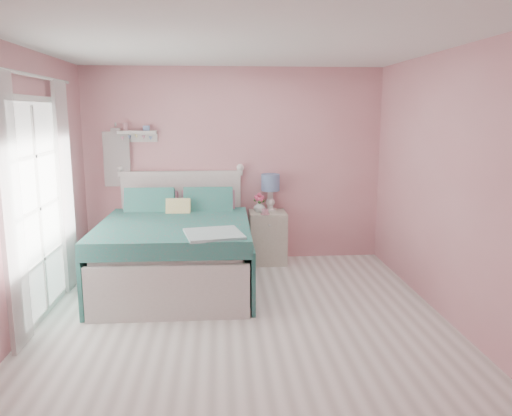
{
  "coord_description": "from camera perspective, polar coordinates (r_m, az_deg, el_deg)",
  "views": [
    {
      "loc": [
        -0.2,
        -4.5,
        2.0
      ],
      "look_at": [
        0.22,
        1.2,
        0.91
      ],
      "focal_mm": 35.0,
      "sensor_mm": 36.0,
      "label": 1
    }
  ],
  "objects": [
    {
      "name": "table_lamp",
      "position": [
        6.7,
        1.66,
        2.62
      ],
      "size": [
        0.25,
        0.25,
        0.49
      ],
      "color": "white",
      "rests_on": "nightstand"
    },
    {
      "name": "curtain_near",
      "position": [
        4.57,
        -26.18,
        -0.6
      ],
      "size": [
        0.04,
        0.4,
        2.32
      ],
      "primitive_type": "cube",
      "color": "white",
      "rests_on": "floor"
    },
    {
      "name": "vase",
      "position": [
        6.62,
        0.38,
        0.2
      ],
      "size": [
        0.17,
        0.17,
        0.16
      ],
      "primitive_type": "imported",
      "rotation": [
        0.0,
        0.0,
        -0.16
      ],
      "color": "white",
      "rests_on": "nightstand"
    },
    {
      "name": "hanging_dress",
      "position": [
        6.84,
        -15.62,
        5.4
      ],
      "size": [
        0.34,
        0.03,
        0.72
      ],
      "primitive_type": "cube",
      "color": "white",
      "rests_on": "room_shell"
    },
    {
      "name": "teacup",
      "position": [
        6.47,
        1.04,
        -0.43
      ],
      "size": [
        0.11,
        0.11,
        0.07
      ],
      "primitive_type": "imported",
      "rotation": [
        0.0,
        0.0,
        -0.22
      ],
      "color": "pink",
      "rests_on": "nightstand"
    },
    {
      "name": "roses",
      "position": [
        6.59,
        0.37,
        1.19
      ],
      "size": [
        0.14,
        0.11,
        0.12
      ],
      "color": "#D54970",
      "rests_on": "vase"
    },
    {
      "name": "nightstand",
      "position": [
        6.73,
        1.34,
        -3.34
      ],
      "size": [
        0.49,
        0.48,
        0.7
      ],
      "color": "beige",
      "rests_on": "floor"
    },
    {
      "name": "french_door",
      "position": [
        5.29,
        -23.64,
        -0.15
      ],
      "size": [
        0.04,
        1.32,
        2.16
      ],
      "color": "silver",
      "rests_on": "floor"
    },
    {
      "name": "floor",
      "position": [
        4.93,
        -1.53,
        -13.09
      ],
      "size": [
        4.5,
        4.5,
        0.0
      ],
      "primitive_type": "plane",
      "color": "beige",
      "rests_on": "ground"
    },
    {
      "name": "bed",
      "position": [
        5.93,
        -9.08,
        -4.84
      ],
      "size": [
        1.69,
        2.13,
        1.23
      ],
      "rotation": [
        0.0,
        0.0,
        -0.01
      ],
      "color": "silver",
      "rests_on": "floor"
    },
    {
      "name": "wall_shelf",
      "position": [
        6.78,
        -13.41,
        8.29
      ],
      "size": [
        0.5,
        0.15,
        0.25
      ],
      "color": "silver",
      "rests_on": "room_shell"
    },
    {
      "name": "room_shell",
      "position": [
        4.53,
        -1.63,
        5.57
      ],
      "size": [
        4.5,
        4.5,
        4.5
      ],
      "color": "#CF838A",
      "rests_on": "floor"
    },
    {
      "name": "curtain_far",
      "position": [
        5.96,
        -20.93,
        2.21
      ],
      "size": [
        0.04,
        0.4,
        2.32
      ],
      "primitive_type": "cube",
      "color": "white",
      "rests_on": "floor"
    }
  ]
}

